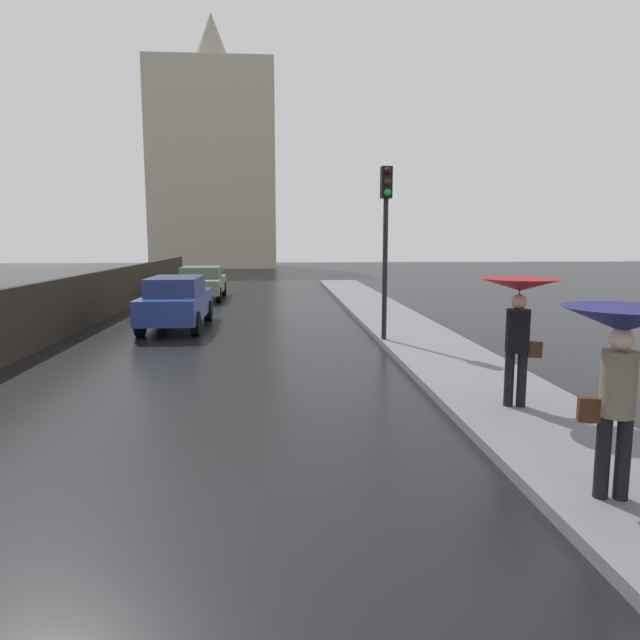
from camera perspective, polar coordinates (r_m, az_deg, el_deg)
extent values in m
plane|color=black|center=(5.66, -19.98, -20.15)|extent=(120.00, 120.00, 0.00)
cube|color=navy|center=(17.52, -14.03, 1.42)|extent=(1.63, 4.42, 0.69)
cube|color=navy|center=(17.39, -14.14, 3.34)|extent=(1.43, 2.40, 0.50)
cylinder|color=black|center=(16.02, -12.23, -0.37)|extent=(0.22, 0.67, 0.67)
cylinder|color=black|center=(16.30, -17.42, -0.42)|extent=(0.22, 0.67, 0.67)
cylinder|color=black|center=(18.89, -11.03, 0.92)|extent=(0.22, 0.67, 0.67)
cylinder|color=black|center=(19.12, -15.47, 0.86)|extent=(0.22, 0.67, 0.67)
cube|color=slate|center=(25.89, -11.65, 3.45)|extent=(1.95, 4.60, 0.62)
cube|color=#4D5C49|center=(25.86, -11.69, 4.67)|extent=(1.68, 2.42, 0.48)
cylinder|color=black|center=(24.35, -10.02, 2.48)|extent=(0.24, 0.63, 0.63)
cylinder|color=black|center=(24.53, -13.96, 2.40)|extent=(0.24, 0.63, 0.63)
cylinder|color=black|center=(27.33, -9.54, 3.09)|extent=(0.24, 0.63, 0.63)
cylinder|color=black|center=(27.50, -13.07, 3.02)|extent=(0.24, 0.63, 0.63)
cylinder|color=black|center=(9.09, 18.24, -5.56)|extent=(0.14, 0.14, 0.83)
cylinder|color=black|center=(9.11, 19.37, -5.58)|extent=(0.14, 0.14, 0.83)
cylinder|color=black|center=(8.96, 19.02, -1.01)|extent=(0.35, 0.35, 0.64)
sphere|color=tan|center=(8.91, 19.15, 1.73)|extent=(0.22, 0.22, 0.22)
cube|color=#3F2314|center=(9.04, 20.54, -2.74)|extent=(0.22, 0.15, 0.24)
cylinder|color=#4C4C51|center=(8.92, 19.13, 1.24)|extent=(0.02, 0.02, 0.84)
cone|color=maroon|center=(8.89, 19.22, 3.34)|extent=(1.19, 1.19, 0.18)
cylinder|color=black|center=(6.35, 27.84, -12.02)|extent=(0.14, 0.14, 0.82)
cylinder|color=black|center=(6.31, 26.24, -12.07)|extent=(0.14, 0.14, 0.82)
cylinder|color=#726651|center=(6.13, 27.48, -5.63)|extent=(0.32, 0.32, 0.63)
sphere|color=beige|center=(6.05, 27.74, -1.69)|extent=(0.22, 0.22, 0.22)
cube|color=#3F2314|center=(6.13, 25.12, -8.05)|extent=(0.22, 0.15, 0.24)
cylinder|color=#4C4C51|center=(6.06, 27.68, -2.58)|extent=(0.02, 0.02, 0.79)
cone|color=navy|center=(6.02, 27.85, 0.02)|extent=(1.11, 1.11, 0.23)
cylinder|color=black|center=(14.28, 6.46, 4.96)|extent=(0.12, 0.12, 3.46)
cube|color=black|center=(14.32, 6.59, 13.40)|extent=(0.26, 0.26, 0.75)
sphere|color=#360503|center=(14.18, 6.75, 14.47)|extent=(0.17, 0.17, 0.17)
sphere|color=#392405|center=(14.15, 6.73, 13.46)|extent=(0.17, 0.17, 0.17)
sphere|color=green|center=(14.13, 6.71, 12.45)|extent=(0.17, 0.17, 0.17)
cube|color=#B2A88E|center=(55.45, -10.42, 14.56)|extent=(11.15, 6.95, 18.07)
cone|color=gray|center=(57.84, -10.74, 25.71)|extent=(3.45, 3.45, 4.46)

